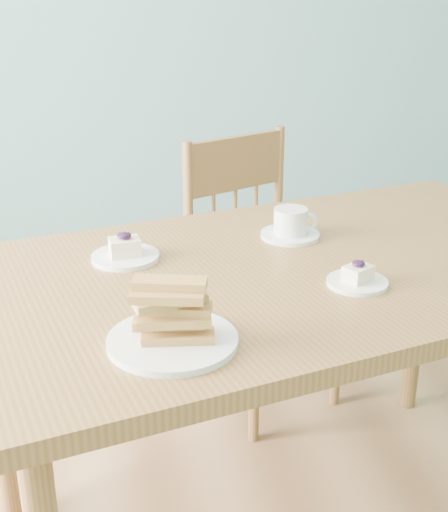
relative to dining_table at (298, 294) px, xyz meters
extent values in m
cube|color=brown|center=(0.00, 0.00, 0.06)|extent=(1.73, 1.24, 0.04)
cylinder|color=brown|center=(0.60, 0.54, -0.36)|extent=(0.06, 0.06, 0.79)
cube|color=brown|center=(0.09, 0.68, -0.30)|extent=(0.58, 0.57, 0.04)
cylinder|color=brown|center=(0.00, 0.44, -0.54)|extent=(0.04, 0.04, 0.43)
cylinder|color=brown|center=(0.34, 0.60, -0.54)|extent=(0.04, 0.04, 0.43)
cylinder|color=brown|center=(-0.16, 0.76, -0.54)|extent=(0.04, 0.04, 0.43)
cylinder|color=brown|center=(0.18, 0.92, -0.54)|extent=(0.04, 0.04, 0.43)
cylinder|color=brown|center=(-0.17, 0.77, -0.03)|extent=(0.03, 0.03, 0.50)
cylinder|color=brown|center=(0.19, 0.94, -0.03)|extent=(0.03, 0.03, 0.50)
cube|color=brown|center=(0.01, 0.85, 0.11)|extent=(0.35, 0.19, 0.19)
cylinder|color=brown|center=(-0.08, 0.81, -0.13)|extent=(0.01, 0.01, 0.29)
cylinder|color=brown|center=(0.01, 0.85, -0.13)|extent=(0.01, 0.01, 0.29)
cylinder|color=brown|center=(0.09, 0.89, -0.13)|extent=(0.01, 0.01, 0.29)
cylinder|color=silver|center=(0.10, -0.14, 0.09)|extent=(0.14, 0.14, 0.01)
cube|color=beige|center=(0.10, -0.14, 0.11)|extent=(0.08, 0.07, 0.03)
ellipsoid|color=black|center=(0.10, -0.14, 0.14)|extent=(0.03, 0.03, 0.01)
sphere|color=black|center=(0.10, -0.14, 0.13)|extent=(0.01, 0.01, 0.01)
sphere|color=black|center=(0.09, -0.14, 0.13)|extent=(0.01, 0.01, 0.01)
sphere|color=black|center=(0.10, -0.15, 0.13)|extent=(0.01, 0.01, 0.01)
cylinder|color=silver|center=(-0.41, 0.10, 0.09)|extent=(0.17, 0.17, 0.01)
cube|color=beige|center=(-0.41, 0.10, 0.12)|extent=(0.08, 0.06, 0.04)
ellipsoid|color=black|center=(-0.41, 0.10, 0.15)|extent=(0.04, 0.04, 0.02)
sphere|color=black|center=(-0.40, 0.11, 0.14)|extent=(0.01, 0.01, 0.01)
sphere|color=black|center=(-0.42, 0.11, 0.14)|extent=(0.01, 0.01, 0.01)
sphere|color=black|center=(-0.41, 0.09, 0.14)|extent=(0.01, 0.01, 0.01)
cylinder|color=silver|center=(0.03, 0.18, 0.09)|extent=(0.16, 0.16, 0.01)
cylinder|color=silver|center=(0.03, 0.18, 0.13)|extent=(0.11, 0.11, 0.07)
cylinder|color=olive|center=(0.03, 0.18, 0.16)|extent=(0.08, 0.08, 0.00)
torus|color=silver|center=(0.07, 0.17, 0.13)|extent=(0.05, 0.03, 0.05)
cylinder|color=silver|center=(-0.35, -0.34, 0.09)|extent=(0.25, 0.25, 0.01)
camera|label=1|loc=(-0.46, -1.54, 0.75)|focal=50.00mm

